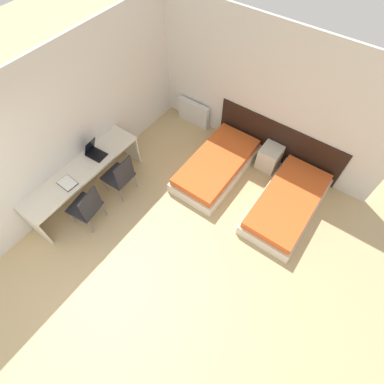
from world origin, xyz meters
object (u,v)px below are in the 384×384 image
at_px(bed_near_window, 217,166).
at_px(nightstand, 269,157).
at_px(chair_near_notebook, 87,206).
at_px(bed_near_door, 287,204).
at_px(chair_near_laptop, 120,175).
at_px(laptop, 94,152).

distance_m(bed_near_window, nightstand, 1.09).
bearing_deg(nightstand, chair_near_notebook, -122.88).
distance_m(bed_near_window, bed_near_door, 1.54).
height_order(bed_near_window, chair_near_laptop, chair_near_laptop).
relative_size(nightstand, chair_near_laptop, 0.53).
relative_size(nightstand, laptop, 1.36).
distance_m(chair_near_laptop, laptop, 0.62).
distance_m(bed_near_window, laptop, 2.35).
distance_m(bed_near_door, chair_near_notebook, 3.57).
bearing_deg(nightstand, bed_near_door, -44.64).
height_order(nightstand, laptop, laptop).
bearing_deg(chair_near_laptop, nightstand, 46.96).
height_order(chair_near_laptop, laptop, laptop).
height_order(bed_near_door, chair_near_laptop, chair_near_laptop).
bearing_deg(laptop, chair_near_notebook, -60.07).
relative_size(bed_near_window, nightstand, 3.97).
distance_m(nightstand, laptop, 3.40).
bearing_deg(bed_near_window, bed_near_door, 0.00).
xyz_separation_m(nightstand, chair_near_notebook, (-1.96, -3.03, 0.25)).
height_order(bed_near_window, bed_near_door, same).
bearing_deg(nightstand, laptop, -138.42).
distance_m(bed_near_window, chair_near_laptop, 1.90).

